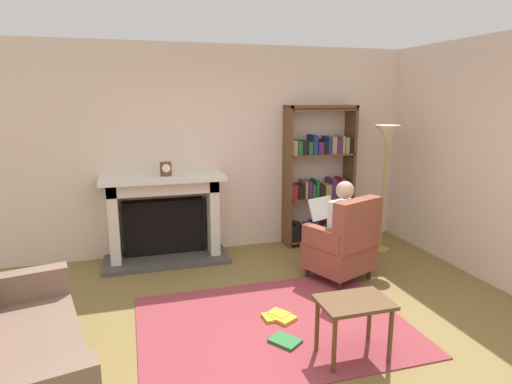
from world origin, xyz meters
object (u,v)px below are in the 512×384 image
Objects in this scene: armchair_reading at (344,244)px; seated_reader at (336,225)px; fireplace at (164,215)px; sofa_floral at (18,358)px; mantel_clock at (166,169)px; floor_lamp at (386,145)px; bookshelf at (319,180)px; side_table at (354,310)px.

seated_reader is at bearing -90.00° from armchair_reading.
fireplace is 1.58× the size of armchair_reading.
armchair_reading is at bearing -81.07° from sofa_floral.
fireplace is 0.85× the size of sofa_floral.
seated_reader reaches higher than sofa_floral.
mantel_clock is 2.81m from floor_lamp.
floor_lamp is at bearing -76.79° from sofa_floral.
floor_lamp is at bearing -8.81° from mantel_clock.
seated_reader is 0.63× the size of sofa_floral.
fireplace is 2.17m from bookshelf.
armchair_reading is (1.83, -1.15, -0.76)m from mantel_clock.
sofa_floral is at bearing -143.11° from bookshelf.
fireplace is at bearing -54.87° from seated_reader.
side_table is 0.33× the size of floor_lamp.
seated_reader is at bearing -30.36° from mantel_clock.
bookshelf is 2.87m from side_table.
mantel_clock is 0.17× the size of armchair_reading.
floor_lamp is at bearing -10.72° from fireplace.
seated_reader is at bearing -32.20° from fireplace.
armchair_reading is 0.58× the size of floor_lamp.
bookshelf is 1.14× the size of floor_lamp.
mantel_clock is at bearing -54.89° from armchair_reading.
bookshelf is (2.11, 0.14, -0.28)m from mantel_clock.
fireplace is 2.92m from side_table.
armchair_reading is (-0.28, -1.29, -0.48)m from bookshelf.
sofa_floral is (-3.00, -1.31, -0.30)m from seated_reader.
bookshelf is 1.69× the size of seated_reader.
side_table is at bearing 45.83° from seated_reader.
floor_lamp is at bearing -170.56° from seated_reader.
mantel_clock is at bearing -69.93° from fireplace.
seated_reader is at bearing -105.20° from bookshelf.
floor_lamp is at bearing 53.33° from side_table.
sofa_floral is at bearing -1.12° from armchair_reading.
floor_lamp reaches higher than side_table.
mantel_clock reaches higher than fireplace.
bookshelf is 1.26m from seated_reader.
mantel_clock is 0.30× the size of side_table.
bookshelf reaches higher than sofa_floral.
floor_lamp reaches higher than sofa_floral.
bookshelf reaches higher than seated_reader.
side_table is (1.20, -2.54, -0.77)m from mantel_clock.
fireplace reaches higher than side_table.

